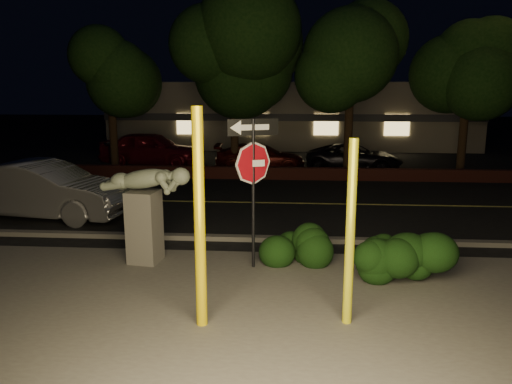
% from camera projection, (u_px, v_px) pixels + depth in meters
% --- Properties ---
extents(ground, '(90.00, 90.00, 0.00)m').
position_uv_depth(ground, '(289.00, 186.00, 19.38)').
color(ground, black).
rests_on(ground, ground).
extents(patio, '(14.00, 6.00, 0.02)m').
position_uv_depth(patio, '(284.00, 310.00, 8.65)').
color(patio, '#4C4944').
rests_on(patio, ground).
extents(road, '(80.00, 8.00, 0.01)m').
position_uv_depth(road, '(289.00, 203.00, 16.45)').
color(road, black).
rests_on(road, ground).
extents(lane_marking, '(80.00, 0.12, 0.00)m').
position_uv_depth(lane_marking, '(289.00, 203.00, 16.45)').
color(lane_marking, '#C4BC4E').
rests_on(lane_marking, road).
extents(curb, '(80.00, 0.25, 0.12)m').
position_uv_depth(curb, '(287.00, 239.00, 12.44)').
color(curb, '#4C4944').
rests_on(curb, ground).
extents(brick_wall, '(40.00, 0.35, 0.50)m').
position_uv_depth(brick_wall, '(290.00, 173.00, 20.59)').
color(brick_wall, '#4B1D18').
rests_on(brick_wall, ground).
extents(parking_lot, '(40.00, 12.00, 0.01)m').
position_uv_depth(parking_lot, '(290.00, 159.00, 26.20)').
color(parking_lot, black).
rests_on(parking_lot, ground).
extents(building, '(22.00, 10.20, 4.00)m').
position_uv_depth(building, '(292.00, 113.00, 33.57)').
color(building, slate).
rests_on(building, ground).
extents(tree_far_a, '(4.60, 4.60, 7.43)m').
position_uv_depth(tree_far_a, '(108.00, 50.00, 21.76)').
color(tree_far_a, black).
rests_on(tree_far_a, ground).
extents(tree_far_b, '(5.20, 5.20, 8.41)m').
position_uv_depth(tree_far_b, '(234.00, 32.00, 21.41)').
color(tree_far_b, black).
rests_on(tree_far_b, ground).
extents(tree_far_c, '(4.80, 4.80, 7.84)m').
position_uv_depth(tree_far_c, '(352.00, 40.00, 20.74)').
color(tree_far_c, black).
rests_on(tree_far_c, ground).
extents(tree_far_d, '(4.40, 4.40, 7.42)m').
position_uv_depth(tree_far_d, '(471.00, 46.00, 20.91)').
color(tree_far_d, black).
rests_on(tree_far_d, ground).
extents(yellow_pole_left, '(0.18, 0.18, 3.53)m').
position_uv_depth(yellow_pole_left, '(200.00, 221.00, 7.75)').
color(yellow_pole_left, yellow).
rests_on(yellow_pole_left, ground).
extents(yellow_pole_right, '(0.15, 0.15, 3.05)m').
position_uv_depth(yellow_pole_right, '(350.00, 234.00, 7.87)').
color(yellow_pole_right, yellow).
rests_on(yellow_pole_right, ground).
extents(signpost, '(1.01, 0.42, 3.16)m').
position_uv_depth(signpost, '(253.00, 164.00, 10.21)').
color(signpost, black).
rests_on(signpost, ground).
extents(sculpture, '(2.02, 0.81, 2.15)m').
position_uv_depth(sculpture, '(145.00, 204.00, 10.73)').
color(sculpture, '#4C4944').
rests_on(sculpture, ground).
extents(hedge_center, '(1.92, 1.08, 0.95)m').
position_uv_depth(hedge_center, '(292.00, 242.00, 10.88)').
color(hedge_center, black).
rests_on(hedge_center, ground).
extents(hedge_right, '(2.03, 1.43, 1.20)m').
position_uv_depth(hedge_right, '(402.00, 250.00, 9.97)').
color(hedge_right, black).
rests_on(hedge_right, ground).
extents(hedge_far_right, '(1.74, 1.22, 1.12)m').
position_uv_depth(hedge_far_right, '(394.00, 255.00, 9.79)').
color(hedge_far_right, black).
rests_on(hedge_far_right, ground).
extents(silver_sedan, '(5.23, 2.39, 1.66)m').
position_uv_depth(silver_sedan, '(44.00, 190.00, 14.53)').
color(silver_sedan, '#B0B0B5').
rests_on(silver_sedan, ground).
extents(parked_car_red, '(4.99, 2.36, 1.65)m').
position_uv_depth(parked_car_red, '(151.00, 149.00, 23.97)').
color(parked_car_red, maroon).
rests_on(parked_car_red, ground).
extents(parked_car_darkred, '(4.20, 1.85, 1.20)m').
position_uv_depth(parked_car_darkred, '(260.00, 156.00, 22.99)').
color(parked_car_darkred, '#3A0A08').
rests_on(parked_car_darkred, ground).
extents(parked_car_dark, '(4.58, 2.68, 1.20)m').
position_uv_depth(parked_car_dark, '(354.00, 157.00, 22.77)').
color(parked_car_dark, black).
rests_on(parked_car_dark, ground).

